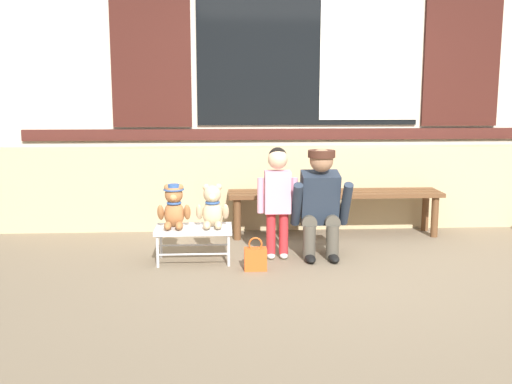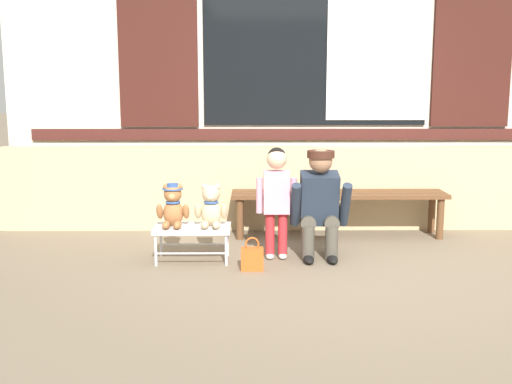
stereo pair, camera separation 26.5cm
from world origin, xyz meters
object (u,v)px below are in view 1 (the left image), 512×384
object	(u,v)px
adult_crouching	(321,203)
teddy_bear_with_hat	(174,207)
child_standing	(278,190)
handbag_on_ground	(255,258)
wooden_bench_long	(335,198)
teddy_bear_plain	(212,208)
small_display_bench	(194,231)

from	to	relation	value
adult_crouching	teddy_bear_with_hat	bearing A→B (deg)	-176.12
child_standing	handbag_on_ground	size ratio (longest dim) A/B	3.52
wooden_bench_long	child_standing	world-z (taller)	child_standing
teddy_bear_plain	child_standing	bearing A→B (deg)	7.30
wooden_bench_long	teddy_bear_plain	distance (m)	1.49
teddy_bear_with_hat	handbag_on_ground	bearing A→B (deg)	-22.21
adult_crouching	small_display_bench	bearing A→B (deg)	-175.44
handbag_on_ground	adult_crouching	bearing A→B (deg)	31.33
wooden_bench_long	teddy_bear_with_hat	distance (m)	1.75
small_display_bench	handbag_on_ground	bearing A→B (deg)	-28.08
small_display_bench	teddy_bear_plain	size ratio (longest dim) A/B	1.76
handbag_on_ground	small_display_bench	bearing A→B (deg)	151.92
teddy_bear_plain	adult_crouching	bearing A→B (deg)	5.26
small_display_bench	teddy_bear_with_hat	world-z (taller)	teddy_bear_with_hat
wooden_bench_long	handbag_on_ground	bearing A→B (deg)	-126.70
small_display_bench	handbag_on_ground	xyz separation A→B (m)	(0.50, -0.27, -0.17)
small_display_bench	handbag_on_ground	size ratio (longest dim) A/B	2.35
wooden_bench_long	teddy_bear_with_hat	xyz separation A→B (m)	(-1.52, -0.87, 0.10)
adult_crouching	teddy_bear_plain	bearing A→B (deg)	-174.74
teddy_bear_with_hat	teddy_bear_plain	size ratio (longest dim) A/B	1.00
teddy_bear_plain	child_standing	distance (m)	0.57
wooden_bench_long	child_standing	distance (m)	1.05
teddy_bear_with_hat	handbag_on_ground	xyz separation A→B (m)	(0.66, -0.27, -0.38)
child_standing	small_display_bench	bearing A→B (deg)	-174.21
teddy_bear_with_hat	teddy_bear_plain	distance (m)	0.32
child_standing	adult_crouching	size ratio (longest dim) A/B	1.01
child_standing	handbag_on_ground	xyz separation A→B (m)	(-0.21, -0.34, -0.50)
small_display_bench	teddy_bear_with_hat	bearing A→B (deg)	179.23
small_display_bench	handbag_on_ground	world-z (taller)	small_display_bench
teddy_bear_plain	adult_crouching	distance (m)	0.93
small_display_bench	child_standing	size ratio (longest dim) A/B	0.67
wooden_bench_long	teddy_bear_with_hat	size ratio (longest dim) A/B	5.78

